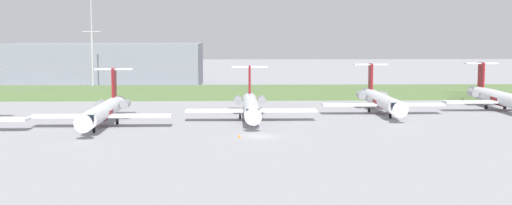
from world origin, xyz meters
TOP-DOWN VIEW (x-y plane):
  - ground_plane at (0.00, 30.00)m, footprint 500.00×500.00m
  - grass_berm at (0.00, 62.53)m, footprint 320.00×20.00m
  - regional_jet_second at (-25.44, 12.50)m, footprint 22.81×31.00m
  - regional_jet_third at (-0.92, 19.44)m, footprint 22.81×31.00m
  - regional_jet_fourth at (24.08, 28.44)m, footprint 22.81×31.00m
  - regional_jet_fifth at (48.55, 32.83)m, footprint 22.81×31.00m
  - antenna_mast at (-38.64, 68.93)m, footprint 4.40×0.50m
  - distant_hangar at (-41.20, 95.70)m, footprint 55.51×27.81m
  - safety_cone_front_marker at (-3.11, -1.05)m, footprint 0.44×0.44m

SIDE VIEW (x-z plane):
  - ground_plane at x=0.00m, z-range 0.00..0.00m
  - safety_cone_front_marker at x=-3.11m, z-range 0.00..0.55m
  - grass_berm at x=0.00m, z-range 0.00..2.08m
  - regional_jet_second at x=-25.44m, z-range -1.96..7.04m
  - regional_jet_third at x=-0.92m, z-range -1.96..7.04m
  - regional_jet_fourth at x=24.08m, z-range -1.96..7.04m
  - regional_jet_fifth at x=48.55m, z-range -1.96..7.04m
  - distant_hangar at x=-41.20m, z-range 0.00..12.09m
  - antenna_mast at x=-38.64m, z-range -2.02..21.67m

